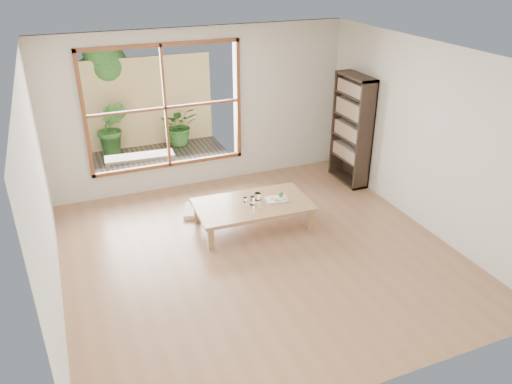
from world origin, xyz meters
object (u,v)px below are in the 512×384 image
low_table (253,206)px  garden_bench (140,159)px  bookshelf (352,130)px  food_tray (278,198)px

low_table → garden_bench: garden_bench is taller
low_table → bookshelf: bearing=23.8°
food_tray → garden_bench: size_ratio=0.27×
low_table → food_tray: food_tray is taller
low_table → food_tray: 0.39m
food_tray → garden_bench: (-1.58, 2.39, -0.04)m
low_table → bookshelf: (2.13, 0.83, 0.61)m
food_tray → low_table: bearing=-177.0°
food_tray → garden_bench: food_tray is taller
bookshelf → garden_bench: bookshelf is taller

